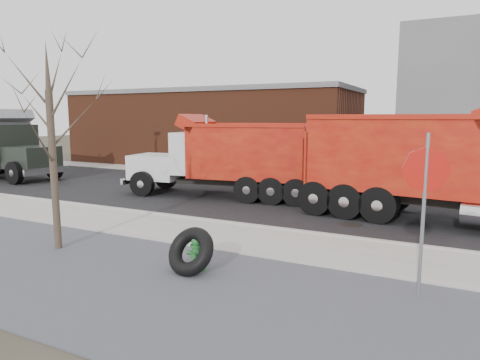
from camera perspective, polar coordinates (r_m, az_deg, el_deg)
The scene contains 13 objects.
ground at distance 12.00m, azimuth -3.10°, elevation -7.86°, with size 120.00×120.00×0.00m, color #383328.
gravel_verge at distance 9.28m, azimuth -14.10°, elevation -12.97°, with size 60.00×5.00×0.03m, color slate.
sidewalk at distance 12.20m, azimuth -2.52°, elevation -7.44°, with size 60.00×2.50×0.06m, color #9E9B93.
curb at distance 13.31m, azimuth 0.20°, elevation -5.97°, with size 60.00×0.15×0.11m, color #9E9B93.
road at distance 17.60m, azimuth 7.07°, elevation -2.64°, with size 60.00×9.40×0.02m, color black.
far_sidewalk at distance 22.98m, azimuth 11.81°, elevation -0.12°, with size 60.00×2.00×0.06m, color #9E9B93.
building_brick at distance 31.25m, azimuth -3.73°, elevation 7.08°, with size 20.20×8.20×5.30m.
bare_tree at distance 11.59m, azimuth -23.96°, elevation 7.38°, with size 3.20×3.20×5.20m.
fire_hydrant at distance 9.56m, azimuth -5.80°, elevation -9.92°, with size 0.45×0.44×0.79m.
truck_tire at distance 9.39m, azimuth -6.58°, elevation -9.44°, with size 1.22×1.02×1.09m.
stop_sign at distance 8.40m, azimuth 23.43°, elevation -1.06°, with size 0.82×0.21×3.08m.
dump_truck_red_a at distance 14.83m, azimuth 24.85°, elevation 2.09°, with size 9.58×3.57×3.80m.
dump_truck_red_b at distance 17.88m, azimuth -1.68°, elevation 3.21°, with size 8.19×3.33×3.43m.
Camera 1 is at (5.70, -10.01, 3.35)m, focal length 32.00 mm.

